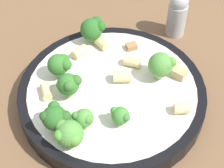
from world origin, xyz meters
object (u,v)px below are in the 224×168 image
rigatoni_1 (102,44)px  chicken_chunk_0 (131,46)px  pasta_bowl (112,94)px  broccoli_floret_1 (84,118)px  rigatoni_2 (80,52)px  broccoli_floret_7 (55,117)px  rigatoni_4 (133,62)px  chicken_chunk_1 (179,73)px  rigatoni_5 (46,92)px  broccoli_floret_4 (120,116)px  broccoli_floret_5 (69,84)px  rigatoni_0 (181,108)px  broccoli_floret_3 (60,64)px  broccoli_floret_2 (69,134)px  pepper_shaker (177,14)px  rigatoni_3 (122,77)px  broccoli_floret_6 (93,29)px

rigatoni_1 → chicken_chunk_0: 0.05m
pasta_bowl → broccoli_floret_1: size_ratio=8.23×
rigatoni_2 → rigatoni_1: bearing=129.8°
rigatoni_1 → broccoli_floret_7: bearing=-7.9°
rigatoni_4 → chicken_chunk_1: bearing=82.5°
rigatoni_5 → broccoli_floret_4: bearing=75.7°
broccoli_floret_5 → broccoli_floret_7: broccoli_floret_7 is taller
pasta_bowl → rigatoni_0: size_ratio=13.62×
rigatoni_5 → rigatoni_1: bearing=153.8°
pasta_bowl → broccoli_floret_3: size_ratio=6.68×
broccoli_floret_2 → rigatoni_4: (-0.16, 0.06, -0.01)m
broccoli_floret_4 → rigatoni_1: 0.16m
broccoli_floret_7 → chicken_chunk_0: bearing=157.9°
rigatoni_5 → pepper_shaker: (-0.21, 0.17, 0.01)m
broccoli_floret_4 → chicken_chunk_0: size_ratio=1.82×
rigatoni_1 → rigatoni_5: size_ratio=0.86×
rigatoni_1 → broccoli_floret_2: bearing=-0.2°
broccoli_floret_1 → broccoli_floret_3: bearing=-145.4°
rigatoni_4 → pepper_shaker: 0.14m
chicken_chunk_1 → pasta_bowl: bearing=-65.0°
broccoli_floret_2 → broccoli_floret_5: bearing=-164.0°
broccoli_floret_4 → broccoli_floret_2: bearing=-52.9°
rigatoni_2 → rigatoni_3: 0.09m
pasta_bowl → broccoli_floret_1: 0.09m
broccoli_floret_6 → broccoli_floret_7: bearing=-1.9°
broccoli_floret_4 → broccoli_floret_7: size_ratio=0.70×
pepper_shaker → rigatoni_2: bearing=-50.2°
chicken_chunk_0 → broccoli_floret_2: bearing=-13.9°
pasta_bowl → rigatoni_0: 0.11m
broccoli_floret_4 → pepper_shaker: (-0.24, 0.06, -0.00)m
pasta_bowl → broccoli_floret_4: broccoli_floret_4 is taller
broccoli_floret_1 → broccoli_floret_4: 0.05m
chicken_chunk_1 → broccoli_floret_6: bearing=-110.1°
rigatoni_2 → chicken_chunk_0: rigatoni_2 is taller
broccoli_floret_7 → rigatoni_2: broccoli_floret_7 is taller
broccoli_floret_5 → rigatoni_0: (-0.00, 0.16, -0.02)m
broccoli_floret_3 → rigatoni_3: broccoli_floret_3 is taller
broccoli_floret_6 → chicken_chunk_1: 0.16m
broccoli_floret_5 → pepper_shaker: 0.25m
rigatoni_4 → pepper_shaker: bearing=155.5°
broccoli_floret_2 → broccoli_floret_4: broccoli_floret_2 is taller
pasta_bowl → chicken_chunk_0: bearing=171.4°
pasta_bowl → broccoli_floret_2: bearing=-18.4°
broccoli_floret_1 → rigatoni_0: (-0.05, 0.13, -0.01)m
broccoli_floret_7 → rigatoni_4: (-0.14, 0.08, -0.02)m
broccoli_floret_4 → broccoli_floret_7: bearing=-72.4°
broccoli_floret_6 → rigatoni_2: broccoli_floret_6 is taller
broccoli_floret_5 → rigatoni_3: size_ratio=1.56×
broccoli_floret_6 → rigatoni_0: broccoli_floret_6 is taller
broccoli_floret_7 → rigatoni_5: bearing=-149.0°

